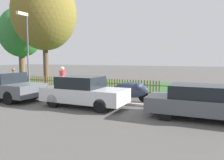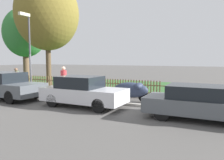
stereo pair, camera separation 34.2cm
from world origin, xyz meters
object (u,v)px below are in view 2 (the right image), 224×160
object	(u,v)px
parked_car_red_compact	(199,102)
covered_motorcycle	(132,90)
pedestrian_near_fence	(16,79)
parked_car_navy_estate	(83,91)
pedestrian_by_lamp	(64,79)
street_lamp	(28,43)
parked_car_black_saloon	(5,85)
tree_behind_motorcycle	(47,14)
tree_nearest_kerb	(25,33)

from	to	relation	value
parked_car_red_compact	covered_motorcycle	distance (m)	4.04
parked_car_red_compact	pedestrian_near_fence	bearing A→B (deg)	171.37
covered_motorcycle	parked_car_navy_estate	bearing A→B (deg)	-132.60
parked_car_navy_estate	pedestrian_near_fence	size ratio (longest dim) A/B	2.45
parked_car_red_compact	pedestrian_by_lamp	bearing A→B (deg)	164.75
covered_motorcycle	street_lamp	world-z (taller)	street_lamp
covered_motorcycle	street_lamp	size ratio (longest dim) A/B	0.39
pedestrian_near_fence	street_lamp	size ratio (longest dim) A/B	0.33
pedestrian_near_fence	parked_car_black_saloon	bearing A→B (deg)	159.19
parked_car_black_saloon	street_lamp	world-z (taller)	street_lamp
parked_car_navy_estate	tree_behind_motorcycle	distance (m)	9.24
parked_car_red_compact	tree_nearest_kerb	bearing A→B (deg)	156.60
tree_nearest_kerb	tree_behind_motorcycle	bearing A→B (deg)	-24.13
street_lamp	parked_car_black_saloon	bearing A→B (deg)	-85.86
street_lamp	pedestrian_by_lamp	bearing A→B (deg)	7.91
pedestrian_near_fence	pedestrian_by_lamp	size ratio (longest dim) A/B	0.93
covered_motorcycle	pedestrian_by_lamp	world-z (taller)	pedestrian_by_lamp
tree_nearest_kerb	pedestrian_by_lamp	distance (m)	10.11
covered_motorcycle	pedestrian_near_fence	distance (m)	7.85
parked_car_red_compact	pedestrian_near_fence	xyz separation A→B (m)	(-11.25, 1.71, 0.28)
parked_car_red_compact	parked_car_black_saloon	bearing A→B (deg)	-179.21
parked_car_red_compact	pedestrian_near_fence	world-z (taller)	pedestrian_near_fence
tree_nearest_kerb	pedestrian_near_fence	xyz separation A→B (m)	(4.62, -5.16, -3.72)
street_lamp	covered_motorcycle	bearing A→B (deg)	3.22
tree_nearest_kerb	street_lamp	xyz separation A→B (m)	(5.71, -5.10, -1.44)
tree_behind_motorcycle	parked_car_black_saloon	bearing A→B (deg)	-75.66
parked_car_red_compact	street_lamp	bearing A→B (deg)	170.10
parked_car_black_saloon	parked_car_navy_estate	distance (m)	4.97
parked_car_navy_estate	street_lamp	distance (m)	5.93
parked_car_black_saloon	parked_car_red_compact	distance (m)	10.02
parked_car_red_compact	tree_nearest_kerb	xyz separation A→B (m)	(-15.87, 6.87, 4.00)
covered_motorcycle	pedestrian_by_lamp	xyz separation A→B (m)	(-4.32, -0.04, 0.38)
parked_car_black_saloon	pedestrian_by_lamp	size ratio (longest dim) A/B	2.62
parked_car_red_compact	covered_motorcycle	bearing A→B (deg)	147.79
covered_motorcycle	parked_car_black_saloon	bearing A→B (deg)	-165.46
parked_car_red_compact	street_lamp	xyz separation A→B (m)	(-10.16, 1.78, 2.56)
parked_car_red_compact	pedestrian_near_fence	size ratio (longest dim) A/B	2.45
parked_car_black_saloon	tree_nearest_kerb	bearing A→B (deg)	132.12
pedestrian_by_lamp	street_lamp	size ratio (longest dim) A/B	0.35
parked_car_navy_estate	tree_nearest_kerb	bearing A→B (deg)	148.83
street_lamp	parked_car_navy_estate	bearing A→B (deg)	-18.55
parked_car_black_saloon	pedestrian_near_fence	xyz separation A→B (m)	(-1.23, 1.85, 0.17)
parked_car_red_compact	pedestrian_by_lamp	xyz separation A→B (m)	(-7.74, 2.11, 0.35)
pedestrian_by_lamp	street_lamp	world-z (taller)	street_lamp
covered_motorcycle	tree_nearest_kerb	distance (m)	13.91
tree_behind_motorcycle	pedestrian_near_fence	distance (m)	5.62
pedestrian_near_fence	street_lamp	distance (m)	2.53
covered_motorcycle	pedestrian_near_fence	xyz separation A→B (m)	(-7.83, -0.44, 0.31)
pedestrian_near_fence	street_lamp	bearing A→B (deg)	-141.23
tree_nearest_kerb	pedestrian_near_fence	size ratio (longest dim) A/B	4.28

